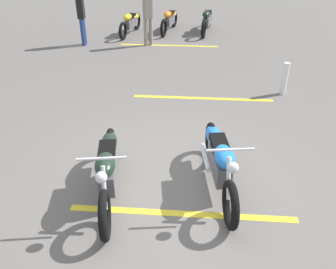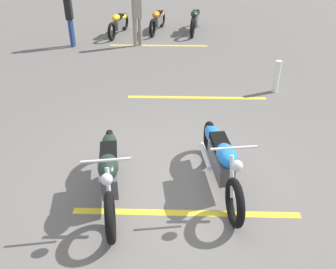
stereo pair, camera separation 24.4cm
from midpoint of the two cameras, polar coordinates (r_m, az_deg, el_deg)
ground_plane at (r=5.75m, az=0.96°, el=-7.35°), size 60.00×60.00×0.00m
motorcycle_bright_foreground at (r=5.47m, az=9.39°, el=-4.09°), size 2.22×0.67×1.04m
motorcycle_dark_foreground at (r=5.29m, az=-8.22°, el=-5.33°), size 2.22×0.70×1.04m
motorcycle_row_far_left at (r=13.72m, az=6.71°, el=17.57°), size 2.15×0.45×0.81m
motorcycle_row_left at (r=13.76m, az=0.79°, el=17.72°), size 2.04×0.52×0.78m
motorcycle_row_center at (r=13.46m, az=-5.39°, el=17.26°), size 2.00×0.50×0.76m
bystander_near_row at (r=12.29m, az=-13.00°, el=18.09°), size 0.30×0.23×1.77m
bystander_secondary at (r=11.98m, az=-2.61°, el=18.58°), size 0.29×0.32×1.81m
bollard_post at (r=8.91m, az=18.72°, el=8.35°), size 0.14×0.14×0.77m
parking_stripe_near at (r=5.19m, az=3.63°, el=-12.39°), size 0.13×3.20×0.01m
parking_stripe_mid at (r=8.42m, az=6.33°, el=5.72°), size 0.13×3.20×0.01m
parking_stripe_far at (r=12.17m, az=0.74°, el=13.91°), size 0.13×3.20×0.01m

